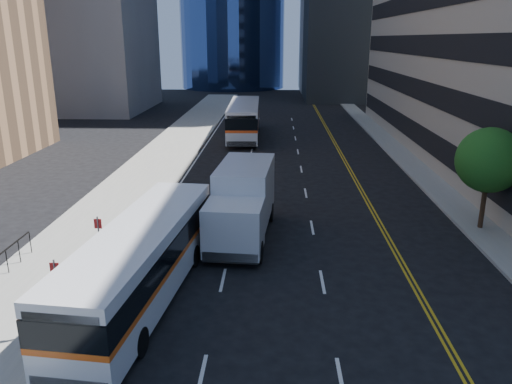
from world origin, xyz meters
TOP-DOWN VIEW (x-y plane):
  - ground at (0.00, 0.00)m, footprint 160.00×160.00m
  - sidewalk_west at (-10.50, 25.00)m, footprint 5.00×90.00m
  - sidewalk_east at (9.00, 25.00)m, footprint 2.00×90.00m
  - street_tree at (9.00, 8.00)m, footprint 3.20×3.20m
  - bus_front at (-6.27, 0.37)m, footprint 3.59×11.44m
  - bus_rear at (-4.53, 32.60)m, footprint 3.11×12.91m
  - box_truck at (-2.99, 6.58)m, footprint 3.05×7.40m

SIDE VIEW (x-z plane):
  - ground at x=0.00m, z-range 0.00..0.00m
  - sidewalk_west at x=-10.50m, z-range 0.00..0.15m
  - sidewalk_east at x=9.00m, z-range 0.00..0.15m
  - bus_front at x=-6.27m, z-range 0.13..3.03m
  - bus_rear at x=-4.53m, z-range 0.15..3.47m
  - box_truck at x=-2.99m, z-range 0.09..3.55m
  - street_tree at x=9.00m, z-range 1.09..6.19m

